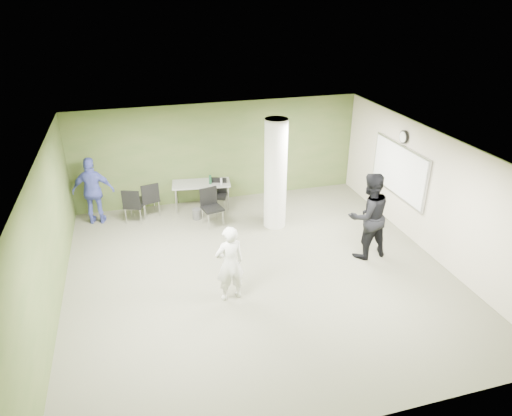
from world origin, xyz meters
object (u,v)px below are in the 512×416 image
object	(u,v)px
folding_table	(202,185)
woman_white	(230,264)
man_black	(368,216)
chair_back_left	(149,197)
man_blue	(93,191)

from	to	relation	value
folding_table	woman_white	bearing A→B (deg)	-84.62
folding_table	man_black	bearing A→B (deg)	-40.31
chair_back_left	folding_table	bearing A→B (deg)	172.29
woman_white	man_blue	xyz separation A→B (m)	(-2.62, 4.09, 0.09)
folding_table	chair_back_left	xyz separation A→B (m)	(-1.43, -0.18, -0.12)
folding_table	man_black	size ratio (longest dim) A/B	0.82
folding_table	woman_white	xyz separation A→B (m)	(-0.17, -4.21, 0.10)
man_black	woman_white	bearing A→B (deg)	7.62
chair_back_left	woman_white	distance (m)	4.23
woman_white	folding_table	bearing A→B (deg)	-101.92
chair_back_left	man_black	bearing A→B (deg)	129.26
chair_back_left	man_black	size ratio (longest dim) A/B	0.49
folding_table	chair_back_left	distance (m)	1.45
folding_table	man_blue	xyz separation A→B (m)	(-2.79, -0.12, 0.20)
man_black	chair_back_left	bearing A→B (deg)	-40.67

